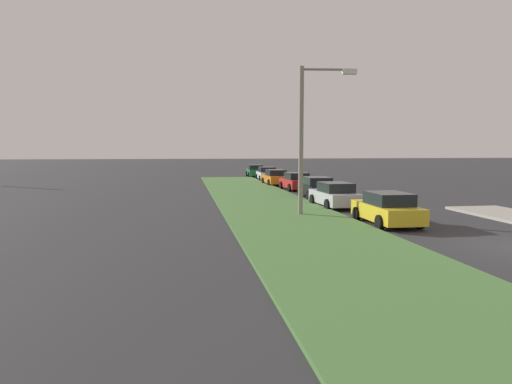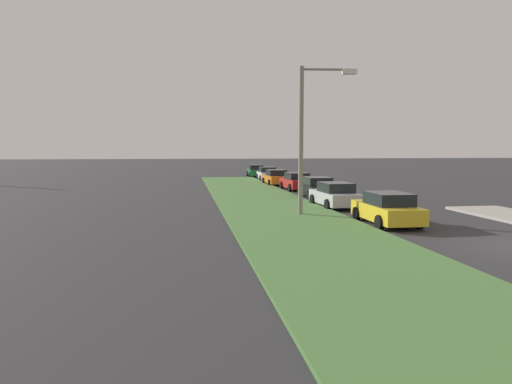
% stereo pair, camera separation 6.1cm
% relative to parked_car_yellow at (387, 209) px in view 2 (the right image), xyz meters
% --- Properties ---
extents(grass_median, '(60.00, 6.00, 0.12)m').
position_rel_parked_car_yellow_xyz_m(grass_median, '(4.61, 4.13, -0.66)').
color(grass_median, '#477238').
rests_on(grass_median, ground).
extents(parked_car_yellow, '(4.31, 2.05, 1.47)m').
position_rel_parked_car_yellow_xyz_m(parked_car_yellow, '(0.00, 0.00, 0.00)').
color(parked_car_yellow, gold).
rests_on(parked_car_yellow, ground).
extents(parked_car_silver, '(4.36, 2.14, 1.47)m').
position_rel_parked_car_yellow_xyz_m(parked_car_silver, '(6.34, 0.34, 0.00)').
color(parked_car_silver, '#B2B5BA').
rests_on(parked_car_silver, ground).
extents(parked_car_black, '(4.35, 2.12, 1.47)m').
position_rel_parked_car_yellow_xyz_m(parked_car_black, '(11.63, -0.12, 0.00)').
color(parked_car_black, black).
rests_on(parked_car_black, ground).
extents(parked_car_red, '(4.37, 2.16, 1.47)m').
position_rel_parked_car_yellow_xyz_m(parked_car_red, '(17.77, -0.13, 0.00)').
color(parked_car_red, red).
rests_on(parked_car_red, ground).
extents(parked_car_orange, '(4.35, 2.11, 1.47)m').
position_rel_parked_car_yellow_xyz_m(parked_car_orange, '(23.32, 0.51, 0.00)').
color(parked_car_orange, orange).
rests_on(parked_car_orange, ground).
extents(parked_car_white, '(4.36, 2.13, 1.47)m').
position_rel_parked_car_yellow_xyz_m(parked_car_white, '(29.89, 0.18, 0.00)').
color(parked_car_white, silver).
rests_on(parked_car_white, ground).
extents(parked_car_green, '(4.37, 2.15, 1.47)m').
position_rel_parked_car_yellow_xyz_m(parked_car_green, '(36.67, 0.40, 0.00)').
color(parked_car_green, '#1E6B38').
rests_on(parked_car_green, ground).
extents(streetlight, '(0.58, 2.87, 7.50)m').
position_rel_parked_car_yellow_xyz_m(streetlight, '(3.05, 2.90, 3.67)').
color(streetlight, gray).
rests_on(streetlight, ground).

